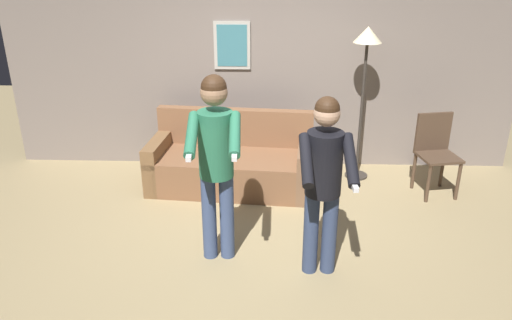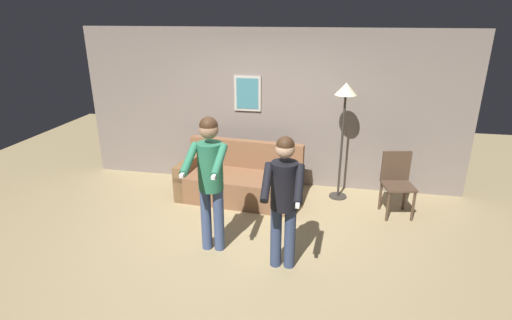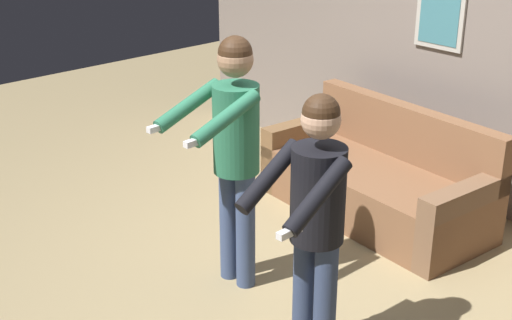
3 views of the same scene
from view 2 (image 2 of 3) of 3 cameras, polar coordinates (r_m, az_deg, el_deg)
ground_plane at (r=5.29m, az=-1.98°, el=-11.78°), size 12.00×12.00×0.00m
back_wall_assembly at (r=6.69m, az=1.87°, el=7.27°), size 6.40×0.09×2.60m
couch at (r=6.38m, az=-2.25°, el=-3.09°), size 1.96×1.01×0.87m
torchiere_lamp at (r=6.15m, az=12.59°, el=7.82°), size 0.33×0.33×1.85m
person_standing_left at (r=4.73m, az=-6.57°, el=-1.83°), size 0.46×0.72×1.71m
person_standing_right at (r=4.41m, az=4.02°, el=-4.72°), size 0.45×0.63×1.59m
dining_chair_distant at (r=6.16m, az=19.48°, el=-2.65°), size 0.49×0.49×0.93m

